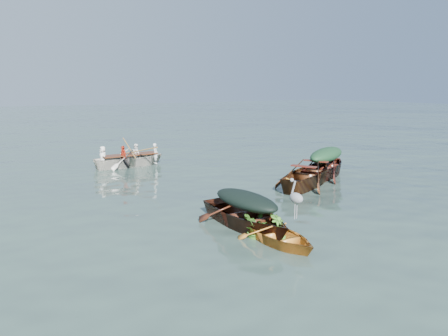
% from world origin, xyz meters
% --- Properties ---
extents(ground, '(140.00, 140.00, 0.00)m').
position_xyz_m(ground, '(0.00, 0.00, 0.00)').
color(ground, '#384F46').
rests_on(ground, ground).
extents(yellow_dinghy, '(1.22, 2.68, 0.68)m').
position_xyz_m(yellow_dinghy, '(-2.72, -2.30, 0.00)').
color(yellow_dinghy, orange).
rests_on(yellow_dinghy, ground).
extents(dark_covered_boat, '(1.61, 4.01, 1.01)m').
position_xyz_m(dark_covered_boat, '(-2.69, -1.03, 0.00)').
color(dark_covered_boat, '#461C10').
rests_on(dark_covered_boat, ground).
extents(green_tarp_boat, '(4.97, 3.45, 1.15)m').
position_xyz_m(green_tarp_boat, '(3.31, 2.29, 0.00)').
color(green_tarp_boat, '#41160F').
rests_on(green_tarp_boat, ground).
extents(open_wooden_boat, '(5.16, 3.65, 1.21)m').
position_xyz_m(open_wooden_boat, '(1.81, 1.56, 0.00)').
color(open_wooden_boat, '#4F2F13').
rests_on(open_wooden_boat, ground).
extents(rowed_boat, '(4.25, 1.37, 1.00)m').
position_xyz_m(rowed_boat, '(-2.21, 8.20, 0.00)').
color(rowed_boat, silver).
rests_on(rowed_boat, ground).
extents(dark_tarp_cover, '(0.88, 2.21, 0.40)m').
position_xyz_m(dark_tarp_cover, '(-2.69, -1.03, 0.70)').
color(dark_tarp_cover, black).
rests_on(dark_tarp_cover, dark_covered_boat).
extents(green_tarp_cover, '(2.74, 1.90, 0.52)m').
position_xyz_m(green_tarp_cover, '(3.31, 2.29, 0.83)').
color(green_tarp_cover, '#1A3F20').
rests_on(green_tarp_cover, green_tarp_boat).
extents(thwart_benches, '(2.65, 1.96, 0.04)m').
position_xyz_m(thwart_benches, '(1.81, 1.56, 0.62)').
color(thwart_benches, '#4B1911').
rests_on(thwart_benches, open_wooden_boat).
extents(heron, '(0.29, 0.41, 0.92)m').
position_xyz_m(heron, '(-2.17, -2.24, 0.80)').
color(heron, gray).
rests_on(heron, yellow_dinghy).
extents(dinghy_weeds, '(0.72, 0.92, 0.60)m').
position_xyz_m(dinghy_weeds, '(-2.70, -1.75, 0.64)').
color(dinghy_weeds, '#376F1D').
rests_on(dinghy_weeds, yellow_dinghy).
extents(rowers, '(2.98, 1.21, 0.76)m').
position_xyz_m(rowers, '(-2.21, 8.20, 0.88)').
color(rowers, silver).
rests_on(rowers, rowed_boat).
extents(oars, '(0.66, 2.61, 0.06)m').
position_xyz_m(oars, '(-2.21, 8.20, 0.53)').
color(oars, olive).
rests_on(oars, rowed_boat).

